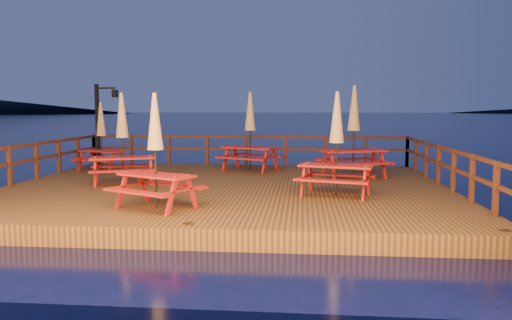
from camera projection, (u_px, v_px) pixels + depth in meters
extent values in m
plane|color=black|center=(227.00, 199.00, 13.79)|extent=(500.00, 500.00, 0.00)
cube|color=#3E2614|center=(226.00, 192.00, 13.77)|extent=(12.00, 10.00, 0.40)
cylinder|color=#371A11|center=(99.00, 183.00, 18.90)|extent=(0.24, 0.24, 1.40)
cylinder|color=#371A11|center=(189.00, 260.00, 9.27)|extent=(0.24, 0.24, 1.40)
cylinder|color=#371A11|center=(245.00, 185.00, 18.38)|extent=(0.24, 0.24, 1.40)
cylinder|color=#371A11|center=(502.00, 269.00, 8.76)|extent=(0.24, 0.24, 1.40)
cylinder|color=#371A11|center=(400.00, 187.00, 17.87)|extent=(0.24, 0.24, 1.40)
cube|color=#371A11|center=(246.00, 137.00, 18.45)|extent=(11.70, 0.06, 0.09)
cube|color=#371A11|center=(246.00, 149.00, 18.49)|extent=(11.70, 0.06, 0.09)
cube|color=#371A11|center=(124.00, 149.00, 18.93)|extent=(0.10, 0.10, 1.10)
cube|color=#371A11|center=(246.00, 150.00, 18.50)|extent=(0.10, 0.10, 1.10)
cube|color=#371A11|center=(374.00, 151.00, 18.07)|extent=(0.10, 0.10, 1.10)
cube|color=#371A11|center=(23.00, 146.00, 14.18)|extent=(0.06, 9.70, 0.09)
cube|color=#371A11|center=(24.00, 161.00, 14.23)|extent=(0.06, 9.70, 0.09)
cube|color=#371A11|center=(24.00, 163.00, 14.23)|extent=(0.10, 0.10, 1.10)
cube|color=#371A11|center=(83.00, 151.00, 18.08)|extent=(0.10, 0.10, 1.10)
cube|color=#371A11|center=(446.00, 149.00, 13.10)|extent=(0.06, 9.70, 0.09)
cube|color=#371A11|center=(446.00, 166.00, 13.15)|extent=(0.06, 9.70, 0.09)
cube|color=#371A11|center=(504.00, 193.00, 9.31)|extent=(0.10, 0.10, 1.10)
cube|color=#371A11|center=(445.00, 168.00, 13.16)|extent=(0.10, 0.10, 1.10)
cube|color=#371A11|center=(413.00, 154.00, 17.00)|extent=(0.10, 0.10, 1.10)
cube|color=black|center=(98.00, 125.00, 18.61)|extent=(0.12, 0.12, 3.00)
cube|color=black|center=(106.00, 88.00, 18.44)|extent=(0.70, 0.06, 0.06)
cube|color=black|center=(115.00, 94.00, 18.43)|extent=(0.18, 0.18, 0.28)
sphere|color=#FFBF66|center=(115.00, 94.00, 18.43)|extent=(0.14, 0.14, 0.14)
cube|color=maroon|center=(156.00, 175.00, 10.53)|extent=(1.82, 1.37, 0.05)
cube|color=maroon|center=(174.00, 185.00, 11.03)|extent=(1.63, 1.02, 0.05)
cube|color=maroon|center=(136.00, 192.00, 10.08)|extent=(1.63, 1.02, 0.05)
cube|color=maroon|center=(143.00, 187.00, 11.21)|extent=(0.09, 0.11, 0.71)
cube|color=maroon|center=(122.00, 191.00, 10.69)|extent=(0.09, 0.11, 0.71)
cube|color=maroon|center=(192.00, 193.00, 10.45)|extent=(0.09, 0.11, 0.71)
cube|color=maroon|center=(171.00, 197.00, 9.92)|extent=(0.09, 0.11, 0.71)
cylinder|color=black|center=(156.00, 153.00, 10.48)|extent=(0.04, 0.04, 2.36)
cone|color=tan|center=(155.00, 121.00, 10.41)|extent=(0.34, 0.34, 1.18)
sphere|color=black|center=(154.00, 95.00, 10.35)|extent=(0.07, 0.07, 0.07)
cube|color=maroon|center=(102.00, 151.00, 16.82)|extent=(1.73, 1.18, 0.04)
cube|color=maroon|center=(113.00, 158.00, 17.33)|extent=(1.59, 0.83, 0.04)
cube|color=maroon|center=(90.00, 160.00, 16.38)|extent=(1.59, 0.83, 0.04)
cube|color=maroon|center=(94.00, 159.00, 17.42)|extent=(0.08, 0.10, 0.67)
cube|color=maroon|center=(81.00, 161.00, 16.90)|extent=(0.08, 0.10, 0.67)
cube|color=maroon|center=(124.00, 161.00, 16.82)|extent=(0.08, 0.10, 0.67)
cube|color=maroon|center=(111.00, 163.00, 16.29)|extent=(0.08, 0.10, 0.67)
cylinder|color=black|center=(101.00, 138.00, 16.78)|extent=(0.04, 0.04, 2.24)
cone|color=tan|center=(101.00, 119.00, 16.71)|extent=(0.32, 0.32, 1.12)
sphere|color=black|center=(100.00, 103.00, 16.66)|extent=(0.06, 0.06, 0.06)
cube|color=maroon|center=(250.00, 148.00, 16.91)|extent=(1.99, 1.44, 0.05)
cube|color=maroon|center=(259.00, 155.00, 17.47)|extent=(1.81, 1.05, 0.05)
cube|color=maroon|center=(241.00, 158.00, 16.41)|extent=(1.81, 1.05, 0.05)
cube|color=maroon|center=(236.00, 157.00, 17.63)|extent=(0.10, 0.12, 0.77)
cube|color=maroon|center=(226.00, 159.00, 17.04)|extent=(0.10, 0.12, 0.77)
cube|color=maroon|center=(275.00, 159.00, 16.85)|extent=(0.10, 0.12, 0.77)
cube|color=maroon|center=(265.00, 161.00, 16.27)|extent=(0.10, 0.12, 0.77)
cylinder|color=black|center=(250.00, 133.00, 16.85)|extent=(0.05, 0.05, 2.58)
cone|color=tan|center=(250.00, 111.00, 16.78)|extent=(0.37, 0.37, 1.29)
sphere|color=black|center=(250.00, 93.00, 16.71)|extent=(0.07, 0.07, 0.07)
cube|color=maroon|center=(353.00, 151.00, 15.24)|extent=(2.10, 1.36, 0.05)
cube|color=maroon|center=(344.00, 159.00, 15.90)|extent=(1.95, 0.93, 0.05)
cube|color=maroon|center=(363.00, 164.00, 14.64)|extent=(1.95, 0.93, 0.05)
cube|color=maroon|center=(324.00, 164.00, 15.43)|extent=(0.10, 0.12, 0.81)
cube|color=maroon|center=(333.00, 166.00, 14.74)|extent=(0.10, 0.12, 0.81)
cube|color=maroon|center=(372.00, 162.00, 15.82)|extent=(0.10, 0.12, 0.81)
cube|color=maroon|center=(383.00, 165.00, 15.13)|extent=(0.10, 0.12, 0.81)
cylinder|color=black|center=(354.00, 133.00, 15.18)|extent=(0.05, 0.05, 2.72)
cone|color=tan|center=(354.00, 108.00, 15.10)|extent=(0.39, 0.39, 1.36)
sphere|color=black|center=(355.00, 87.00, 15.03)|extent=(0.08, 0.08, 0.08)
cube|color=maroon|center=(123.00, 158.00, 13.88)|extent=(1.90, 1.25, 0.05)
cube|color=maroon|center=(123.00, 166.00, 14.48)|extent=(1.76, 0.86, 0.05)
cube|color=maroon|center=(123.00, 171.00, 13.34)|extent=(1.76, 0.86, 0.05)
cube|color=maroon|center=(96.00, 170.00, 14.05)|extent=(0.09, 0.11, 0.74)
cube|color=maroon|center=(95.00, 173.00, 13.42)|extent=(0.09, 0.11, 0.74)
cube|color=maroon|center=(150.00, 169.00, 14.42)|extent=(0.09, 0.11, 0.74)
cube|color=maroon|center=(151.00, 172.00, 13.79)|extent=(0.09, 0.11, 0.74)
cylinder|color=black|center=(123.00, 140.00, 13.83)|extent=(0.04, 0.04, 2.46)
cone|color=tan|center=(122.00, 115.00, 13.76)|extent=(0.35, 0.35, 1.23)
sphere|color=black|center=(121.00, 94.00, 13.70)|extent=(0.07, 0.07, 0.07)
cube|color=maroon|center=(336.00, 166.00, 12.04)|extent=(1.87, 1.14, 0.05)
cube|color=maroon|center=(341.00, 175.00, 12.61)|extent=(1.76, 0.74, 0.05)
cube|color=maroon|center=(331.00, 181.00, 11.52)|extent=(1.76, 0.74, 0.05)
cube|color=maroon|center=(310.00, 178.00, 12.63)|extent=(0.08, 0.11, 0.73)
cube|color=maroon|center=(303.00, 181.00, 12.04)|extent=(0.08, 0.11, 0.73)
cube|color=maroon|center=(368.00, 181.00, 12.11)|extent=(0.08, 0.11, 0.73)
cube|color=maroon|center=(364.00, 184.00, 11.51)|extent=(0.08, 0.11, 0.73)
cylinder|color=black|center=(336.00, 146.00, 11.98)|extent=(0.04, 0.04, 2.44)
cone|color=tan|center=(337.00, 117.00, 11.91)|extent=(0.35, 0.35, 1.22)
sphere|color=black|center=(337.00, 94.00, 11.85)|extent=(0.07, 0.07, 0.07)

